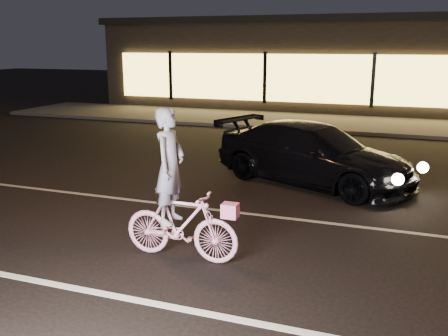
% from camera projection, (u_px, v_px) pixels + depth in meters
% --- Properties ---
extents(ground, '(90.00, 90.00, 0.00)m').
position_uv_depth(ground, '(292.00, 269.00, 6.90)').
color(ground, black).
rests_on(ground, ground).
extents(lane_stripe_near, '(60.00, 0.12, 0.01)m').
position_uv_depth(lane_stripe_near, '(263.00, 325.00, 5.53)').
color(lane_stripe_near, silver).
rests_on(lane_stripe_near, ground).
extents(lane_stripe_far, '(60.00, 0.10, 0.01)m').
position_uv_depth(lane_stripe_far, '(317.00, 222.00, 8.72)').
color(lane_stripe_far, gray).
rests_on(lane_stripe_far, ground).
extents(sidewalk, '(30.00, 4.00, 0.12)m').
position_uv_depth(sidewalk, '(367.00, 125.00, 18.74)').
color(sidewalk, '#383533').
rests_on(sidewalk, ground).
extents(storefront, '(25.40, 8.42, 4.20)m').
position_uv_depth(storefront, '(380.00, 63.00, 23.68)').
color(storefront, black).
rests_on(storefront, ground).
extents(cyclist, '(1.74, 0.60, 2.19)m').
position_uv_depth(cyclist, '(178.00, 207.00, 7.07)').
color(cyclist, '#FF4F95').
rests_on(cyclist, ground).
extents(sedan, '(4.94, 3.44, 1.33)m').
position_uv_depth(sedan, '(313.00, 154.00, 10.99)').
color(sedan, black).
rests_on(sedan, ground).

